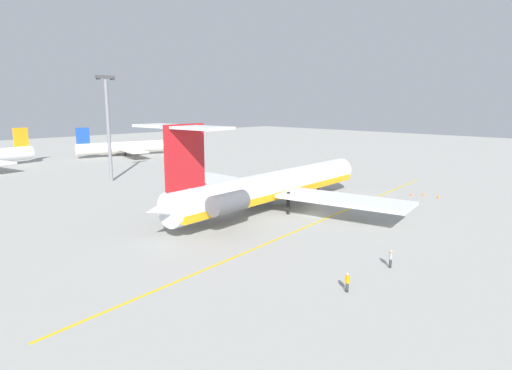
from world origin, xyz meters
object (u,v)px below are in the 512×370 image
ground_crew_near_nose (347,280)px  safety_cone_wingtip (411,194)px  main_jetliner (270,186)px  safety_cone_tail (438,197)px  ground_crew_near_tail (391,256)px  safety_cone_nose (423,194)px  airliner_mid_left (128,147)px  light_mast (108,123)px

ground_crew_near_nose → safety_cone_wingtip: bearing=170.2°
main_jetliner → safety_cone_tail: bearing=-34.1°
ground_crew_near_tail → safety_cone_nose: bearing=147.6°
ground_crew_near_nose → safety_cone_tail: ground_crew_near_nose is taller
main_jetliner → ground_crew_near_nose: size_ratio=26.40×
main_jetliner → safety_cone_tail: size_ratio=84.09×
airliner_mid_left → safety_cone_wingtip: bearing=-74.6°
safety_cone_nose → light_mast: 61.78m
ground_crew_near_tail → safety_cone_wingtip: (33.84, 13.79, -0.89)m
main_jetliner → safety_cone_nose: 29.35m
airliner_mid_left → safety_cone_wingtip: 88.54m
main_jetliner → light_mast: 41.37m
main_jetliner → safety_cone_wingtip: size_ratio=84.09×
airliner_mid_left → safety_cone_nose: airliner_mid_left is taller
safety_cone_nose → main_jetliner: bearing=156.2°
airliner_mid_left → safety_cone_tail: bearing=-74.0°
safety_cone_nose → ground_crew_near_nose: bearing=-163.8°
main_jetliner → ground_crew_near_nose: (-16.49, -24.29, -2.56)m
ground_crew_near_tail → safety_cone_wingtip: bearing=150.4°
ground_crew_near_tail → safety_cone_tail: size_ratio=3.33×
airliner_mid_left → safety_cone_wingtip: size_ratio=53.86×
airliner_mid_left → safety_cone_tail: 92.81m
safety_cone_nose → safety_cone_tail: bearing=-98.0°
main_jetliner → safety_cone_wingtip: main_jetliner is taller
main_jetliner → ground_crew_near_nose: bearing=-129.2°
ground_crew_near_nose → safety_cone_tail: size_ratio=3.19×
safety_cone_tail → light_mast: size_ratio=0.03×
airliner_mid_left → ground_crew_near_tail: bearing=-93.6°
main_jetliner → ground_crew_near_tail: bearing=-114.9°
safety_cone_nose → light_mast: light_mast is taller
safety_cone_tail → ground_crew_near_tail: bearing=-164.7°
main_jetliner → airliner_mid_left: bearing=70.3°
airliner_mid_left → safety_cone_tail: airliner_mid_left is taller
ground_crew_near_tail → safety_cone_nose: 37.53m
safety_cone_nose → light_mast: size_ratio=0.03×
main_jetliner → ground_crew_near_tail: main_jetliner is taller
main_jetliner → safety_cone_nose: main_jetliner is taller
ground_crew_near_nose → main_jetliner: bearing=-152.5°
ground_crew_near_tail → light_mast: size_ratio=0.09×
ground_crew_near_nose → light_mast: 66.56m
safety_cone_nose → ground_crew_near_tail: bearing=-160.7°
ground_crew_near_tail → light_mast: bearing=-145.5°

